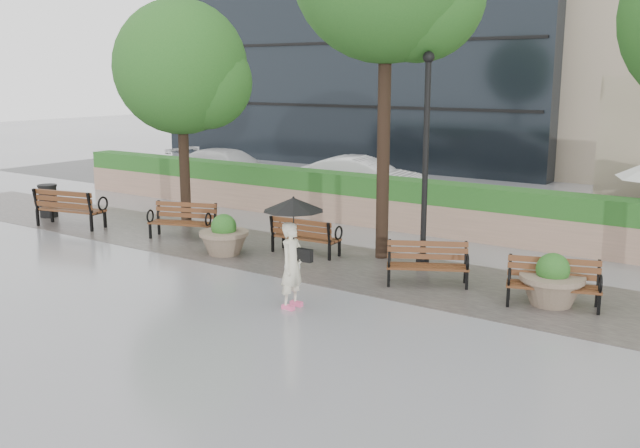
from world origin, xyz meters
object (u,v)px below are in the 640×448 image
Objects in this scene: planter_left at (224,239)px; planter_right at (552,285)px; bench_3 at (427,273)px; lamppost at (425,175)px; bench_0 at (71,216)px; car_right at (362,179)px; trash_bin at (48,202)px; bench_1 at (183,228)px; bench_4 at (553,294)px; pedestrian at (293,242)px; bench_2 at (305,244)px; car_left at (229,168)px.

planter_left is 0.99× the size of planter_right.
bench_3 is 2.16m from lamppost.
bench_0 reaches higher than planter_right.
car_right reaches higher than planter_left.
lamppost is (11.42, 1.19, 1.55)m from trash_bin.
bench_1 is 6.87m from bench_3.
car_right reaches higher than bench_4.
bench_4 is at bearing 170.61° from bench_0.
lamppost is (4.27, 1.54, 1.63)m from planter_left.
pedestrian reaches higher than bench_0.
planter_right is at bearing 171.65° from bench_2.
bench_3 is 3.05m from pedestrian.
planter_right reaches higher than planter_left.
car_left is 1.09× the size of car_right.
planter_left is at bearing -37.20° from bench_1.
bench_3 is at bearing -176.00° from planter_right.
bench_1 is 0.39× the size of lamppost.
bench_4 is 1.51× the size of planter_left.
bench_2 is at bearing 4.71° from trash_bin.
planter_right is (2.37, 0.17, 0.12)m from bench_3.
bench_1 is at bearing 162.72° from planter_left.
bench_3 is 1.85× the size of trash_bin.
planter_right is 4.68m from pedestrian.
bench_1 is 1.06× the size of bench_3.
car_right is at bearing 22.47° from pedestrian.
car_left is at bearing 134.59° from bench_4.
pedestrian reaches higher than bench_4.
lamppost is at bearing -13.57° from pedestrian.
bench_4 is 0.39× the size of car_right.
planter_left is (-7.34, -0.51, 0.12)m from bench_4.
bench_2 is 3.91m from pedestrian.
lamppost is at bearing -123.94° from car_left.
bench_2 is 3.28m from lamppost.
pedestrian is (4.75, -9.96, 0.48)m from car_right.
car_left reaches higher than planter_left.
pedestrian is (-1.33, -2.57, 0.94)m from bench_3.
bench_4 is 7.36m from planter_left.
bench_3 is at bearing 5.29° from planter_left.
trash_bin is (-5.20, -0.26, 0.19)m from bench_1.
car_right is at bearing 63.85° from bench_1.
bench_2 is at bearing 29.90° from pedestrian.
pedestrian is (3.58, -2.12, 0.83)m from planter_left.
bench_1 is at bearing 2.83° from trash_bin.
bench_2 is 0.37× the size of lamppost.
trash_bin is (-8.68, -0.72, 0.19)m from bench_2.
planter_left is 0.26× the size of car_right.
planter_right reaches higher than bench_3.
bench_1 is at bearing 150.37° from bench_3.
bench_1 is 1.04× the size of bench_4.
bench_1 is at bearing 179.80° from bench_0.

